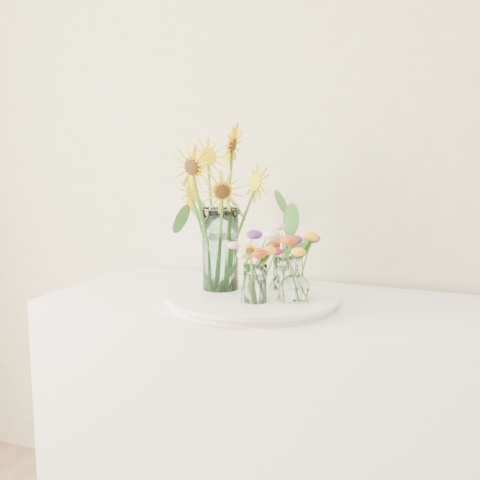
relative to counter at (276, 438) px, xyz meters
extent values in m
cube|color=white|center=(0.00, 0.00, 0.00)|extent=(1.40, 0.60, 0.90)
cylinder|color=white|center=(-0.06, -0.07, 0.46)|extent=(0.49, 0.49, 0.02)
cylinder|color=#A0CACE|center=(-0.17, -0.05, 0.60)|extent=(0.15, 0.15, 0.26)
cylinder|color=white|center=(-0.02, -0.15, 0.53)|extent=(0.08, 0.08, 0.11)
cylinder|color=white|center=(0.01, 0.03, 0.53)|extent=(0.07, 0.07, 0.10)
camera|label=1|loc=(0.57, -1.70, 0.91)|focal=45.00mm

